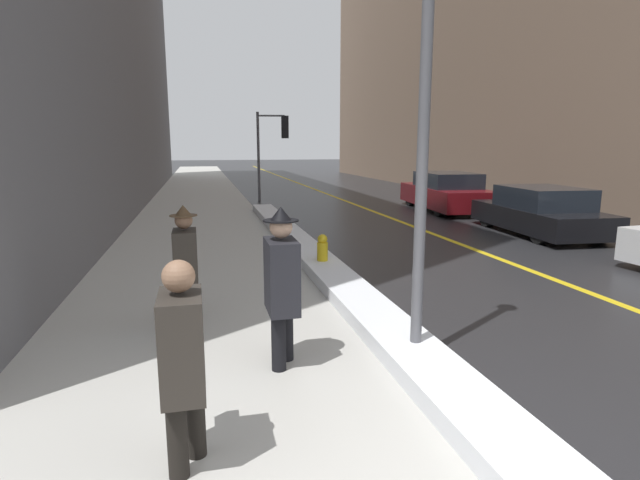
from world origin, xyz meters
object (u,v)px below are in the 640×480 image
object	(u,v)px
lamp_post	(426,60)
pedestrian_in_glasses	(183,356)
pedestrian_nearside	(282,281)
pedestrian_trailing	(186,262)
parked_car_black	(540,212)
traffic_light_near	(275,137)
parked_car_maroon	(446,192)
fire_hydrant	(322,253)

from	to	relation	value
lamp_post	pedestrian_in_glasses	bearing A→B (deg)	-150.80
pedestrian_nearside	pedestrian_trailing	distance (m)	1.71
pedestrian_trailing	parked_car_black	bearing A→B (deg)	119.18
pedestrian_in_glasses	pedestrian_trailing	distance (m)	2.91
pedestrian_trailing	traffic_light_near	bearing A→B (deg)	167.04
parked_car_maroon	parked_car_black	bearing A→B (deg)	-173.86
traffic_light_near	pedestrian_nearside	size ratio (longest dim) A/B	2.14
pedestrian_in_glasses	pedestrian_trailing	size ratio (longest dim) A/B	0.98
parked_car_maroon	traffic_light_near	bearing A→B (deg)	56.44
fire_hydrant	pedestrian_trailing	bearing A→B (deg)	-134.34
lamp_post	parked_car_maroon	size ratio (longest dim) A/B	1.08
fire_hydrant	lamp_post	bearing A→B (deg)	-89.07
pedestrian_nearside	parked_car_maroon	world-z (taller)	pedestrian_nearside
traffic_light_near	pedestrian_trailing	world-z (taller)	traffic_light_near
parked_car_black	parked_car_maroon	xyz separation A→B (m)	(-0.11, 5.03, 0.07)
lamp_post	pedestrian_trailing	world-z (taller)	lamp_post
pedestrian_trailing	pedestrian_in_glasses	bearing A→B (deg)	0.87
lamp_post	pedestrian_trailing	bearing A→B (deg)	146.86
pedestrian_trailing	parked_car_black	world-z (taller)	pedestrian_trailing
lamp_post	parked_car_black	size ratio (longest dim) A/B	1.23
pedestrian_in_glasses	parked_car_black	xyz separation A→B (m)	(8.82, 7.88, -0.28)
pedestrian_nearside	pedestrian_trailing	world-z (taller)	pedestrian_nearside
pedestrian_nearside	pedestrian_in_glasses	bearing A→B (deg)	-32.10
pedestrian_nearside	parked_car_maroon	bearing A→B (deg)	145.62
parked_car_black	pedestrian_trailing	bearing A→B (deg)	123.71
traffic_light_near	fire_hydrant	distance (m)	12.21
traffic_light_near	parked_car_maroon	bearing A→B (deg)	-29.30
pedestrian_trailing	parked_car_black	size ratio (longest dim) A/B	0.37
lamp_post	fire_hydrant	size ratio (longest dim) A/B	7.51
fire_hydrant	traffic_light_near	bearing A→B (deg)	85.56
traffic_light_near	pedestrian_nearside	bearing A→B (deg)	-89.06
pedestrian_in_glasses	fire_hydrant	size ratio (longest dim) A/B	2.20
pedestrian_nearside	fire_hydrant	bearing A→B (deg)	160.20
pedestrian_in_glasses	pedestrian_trailing	world-z (taller)	pedestrian_trailing
parked_car_maroon	fire_hydrant	xyz separation A→B (m)	(-6.41, -7.60, -0.30)
pedestrian_nearside	fire_hydrant	size ratio (longest dim) A/B	2.42
parked_car_black	fire_hydrant	size ratio (longest dim) A/B	6.12
parked_car_black	parked_car_maroon	size ratio (longest dim) A/B	0.88
parked_car_black	parked_car_maroon	world-z (taller)	parked_car_maroon
pedestrian_trailing	fire_hydrant	world-z (taller)	pedestrian_trailing
traffic_light_near	pedestrian_in_glasses	bearing A→B (deg)	-91.40
pedestrian_trailing	parked_car_maroon	world-z (taller)	pedestrian_trailing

